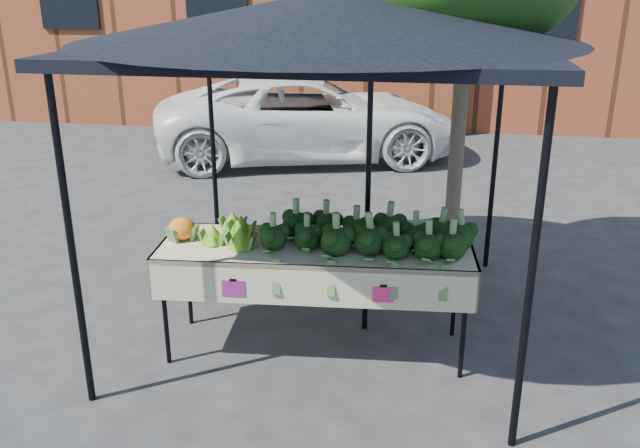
{
  "coord_description": "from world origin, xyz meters",
  "views": [
    {
      "loc": [
        0.66,
        -4.72,
        2.81
      ],
      "look_at": [
        -0.18,
        0.17,
        1.0
      ],
      "focal_mm": 37.63,
      "sensor_mm": 36.0,
      "label": 1
    }
  ],
  "objects_px": {
    "vehicle": "(308,4)",
    "street_tree": "(461,88)",
    "table": "(316,298)",
    "canopy": "(326,169)"
  },
  "relations": [
    {
      "from": "street_tree",
      "to": "canopy",
      "type": "bearing_deg",
      "value": -143.15
    },
    {
      "from": "table",
      "to": "street_tree",
      "type": "relative_size",
      "value": 0.63
    },
    {
      "from": "vehicle",
      "to": "street_tree",
      "type": "distance_m",
      "value": 5.34
    },
    {
      "from": "table",
      "to": "canopy",
      "type": "height_order",
      "value": "canopy"
    },
    {
      "from": "vehicle",
      "to": "street_tree",
      "type": "relative_size",
      "value": 1.27
    },
    {
      "from": "table",
      "to": "canopy",
      "type": "bearing_deg",
      "value": 89.61
    },
    {
      "from": "street_tree",
      "to": "table",
      "type": "bearing_deg",
      "value": -129.66
    },
    {
      "from": "canopy",
      "to": "street_tree",
      "type": "distance_m",
      "value": 1.43
    },
    {
      "from": "table",
      "to": "vehicle",
      "type": "distance_m",
      "value": 6.51
    },
    {
      "from": "vehicle",
      "to": "street_tree",
      "type": "height_order",
      "value": "vehicle"
    }
  ]
}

